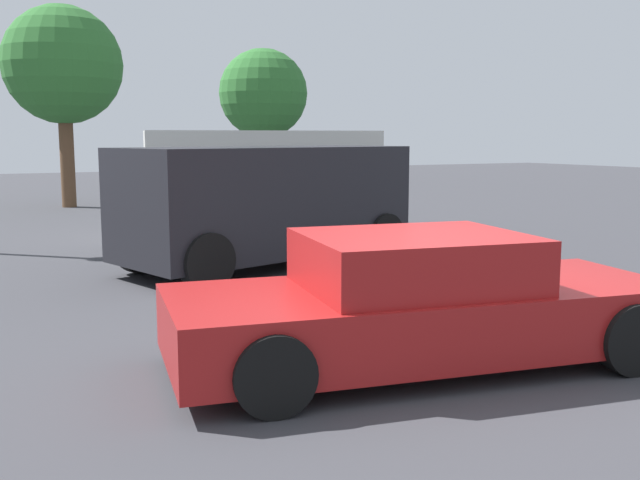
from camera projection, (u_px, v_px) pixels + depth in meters
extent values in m
plane|color=#38383D|center=(414.00, 361.00, 6.71)|extent=(80.00, 80.00, 0.00)
cube|color=maroon|center=(423.00, 317.00, 6.58)|extent=(4.84, 2.53, 0.57)
cube|color=maroon|center=(414.00, 261.00, 6.48)|extent=(2.19, 1.91, 0.48)
cube|color=slate|center=(504.00, 256.00, 6.75)|extent=(0.32, 1.45, 0.40)
cube|color=slate|center=(316.00, 266.00, 6.20)|extent=(0.32, 1.45, 0.40)
cylinder|color=black|center=(524.00, 299.00, 7.84)|extent=(0.67, 0.33, 0.64)
cylinder|color=black|center=(630.00, 339.00, 6.31)|extent=(0.67, 0.33, 0.64)
cylinder|color=black|center=(232.00, 322.00, 6.88)|extent=(0.67, 0.33, 0.64)
cylinder|color=black|center=(274.00, 375.00, 5.35)|extent=(0.67, 0.33, 0.64)
cube|color=silver|center=(261.00, 176.00, 15.93)|extent=(5.31, 3.13, 1.99)
cube|color=slate|center=(367.00, 156.00, 16.47)|extent=(0.45, 1.68, 0.80)
cylinder|color=black|center=(332.00, 208.00, 17.43)|extent=(0.80, 0.42, 0.76)
cylinder|color=black|center=(356.00, 216.00, 15.59)|extent=(0.80, 0.42, 0.76)
cylinder|color=black|center=(173.00, 212.00, 16.50)|extent=(0.80, 0.42, 0.76)
cylinder|color=black|center=(178.00, 221.00, 14.65)|extent=(0.80, 0.42, 0.76)
cube|color=black|center=(268.00, 200.00, 11.53)|extent=(5.12, 3.08, 1.68)
cube|color=slate|center=(134.00, 183.00, 9.87)|extent=(0.47, 1.54, 0.67)
cylinder|color=black|center=(207.00, 262.00, 9.77)|extent=(0.84, 0.46, 0.80)
cylinder|color=black|center=(140.00, 247.00, 11.03)|extent=(0.84, 0.46, 0.80)
cylinder|color=black|center=(383.00, 237.00, 12.22)|extent=(0.84, 0.46, 0.80)
cylinder|color=black|center=(312.00, 227.00, 13.49)|extent=(0.84, 0.46, 0.80)
cylinder|color=brown|center=(67.00, 159.00, 21.48)|extent=(0.42, 0.42, 2.89)
sphere|color=#2D6B2D|center=(63.00, 65.00, 21.10)|extent=(3.44, 3.44, 3.44)
cylinder|color=brown|center=(264.00, 155.00, 33.74)|extent=(0.39, 0.39, 2.56)
sphere|color=#2D6B2D|center=(263.00, 93.00, 33.35)|extent=(4.08, 4.08, 4.08)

